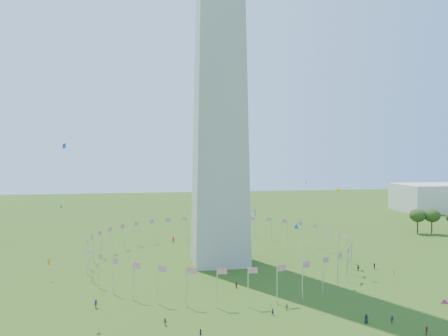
{
  "coord_description": "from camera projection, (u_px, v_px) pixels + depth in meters",
  "views": [
    {
      "loc": [
        -21.76,
        -84.68,
        34.73
      ],
      "look_at": [
        -1.21,
        35.0,
        30.49
      ],
      "focal_mm": 35.0,
      "sensor_mm": 36.0,
      "label": 1
    }
  ],
  "objects": [
    {
      "name": "ground",
      "position": [
        259.0,
        324.0,
        88.3
      ],
      "size": [
        600.0,
        600.0,
        0.0
      ],
      "primitive_type": "plane",
      "color": "#294510",
      "rests_on": "ground"
    },
    {
      "name": "flag_ring",
      "position": [
        220.0,
        249.0,
        137.39
      ],
      "size": [
        80.24,
        80.24,
        9.0
      ],
      "color": "silver",
      "rests_on": "ground"
    },
    {
      "name": "gov_building_east_a",
      "position": [
        440.0,
        197.0,
        261.14
      ],
      "size": [
        50.0,
        30.0,
        16.0
      ],
      "primitive_type": "cube",
      "color": "beige",
      "rests_on": "ground"
    },
    {
      "name": "crowd",
      "position": [
        315.0,
        316.0,
        90.19
      ],
      "size": [
        103.1,
        73.04,
        1.92
      ],
      "color": "gray",
      "rests_on": "ground"
    },
    {
      "name": "kites_aloft",
      "position": [
        253.0,
        213.0,
        112.68
      ],
      "size": [
        90.68,
        64.2,
        32.82
      ],
      "color": "yellow",
      "rests_on": "ground"
    }
  ]
}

